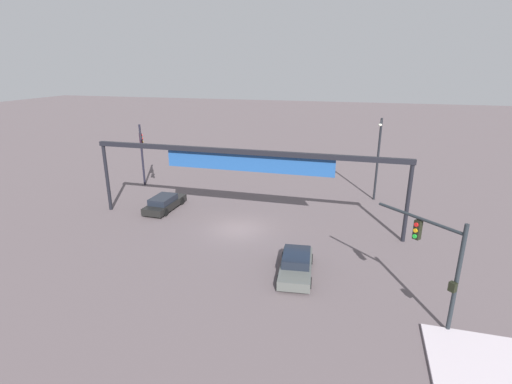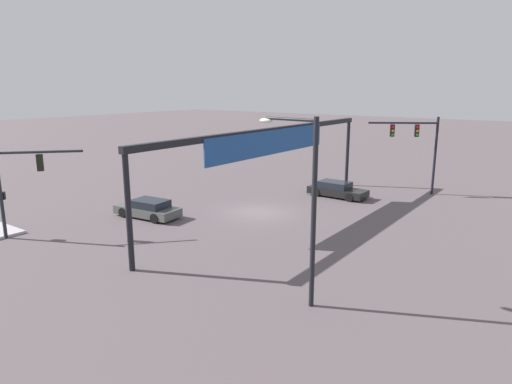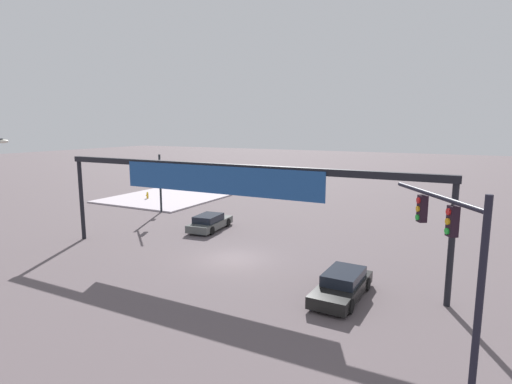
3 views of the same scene
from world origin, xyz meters
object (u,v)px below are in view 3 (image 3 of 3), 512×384
Objects in this scene: sedan_car_approaching at (210,222)px; sedan_car_waiting_far at (342,285)px; traffic_signal_near_corner at (162,176)px; traffic_signal_opposite_side at (454,248)px; fire_hydrant_on_curb at (147,195)px.

sedan_car_waiting_far is at bearing -126.99° from sedan_car_approaching.
traffic_signal_near_corner is 1.16× the size of sedan_car_approaching.
sedan_car_approaching is (-6.93, 2.66, -2.94)m from traffic_signal_near_corner.
sedan_car_waiting_far is (-19.52, 10.21, -2.94)m from traffic_signal_near_corner.
traffic_signal_opposite_side is 36.59m from fire_hydrant_on_curb.
fire_hydrant_on_curb is (6.38, -4.96, -3.03)m from traffic_signal_near_corner.
traffic_signal_opposite_side reaches higher than traffic_signal_near_corner.
traffic_signal_opposite_side is (-24.13, 14.86, 0.80)m from traffic_signal_near_corner.
traffic_signal_near_corner is 22.22m from sedan_car_waiting_far.
traffic_signal_opposite_side is at bearing 10.60° from traffic_signal_near_corner.
fire_hydrant_on_curb is (13.31, -7.62, -0.09)m from sedan_car_approaching.
sedan_car_waiting_far is (4.61, -4.65, -3.73)m from traffic_signal_opposite_side.
traffic_signal_opposite_side is 1.34× the size of sedan_car_waiting_far.
sedan_car_approaching is 14.68m from sedan_car_waiting_far.
sedan_car_approaching reaches higher than fire_hydrant_on_curb.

